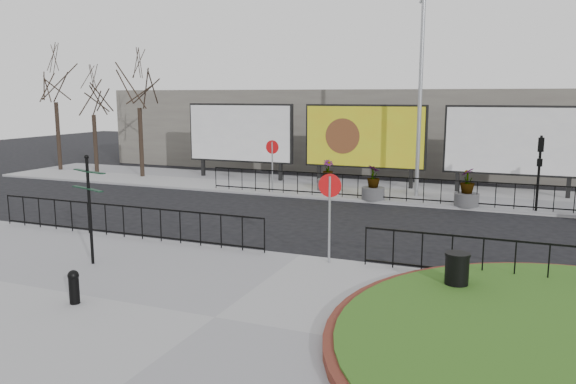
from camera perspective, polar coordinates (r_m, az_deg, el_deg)
The scene contains 23 objects.
ground at distance 16.38m, azimuth 1.26°, elevation -6.78°, with size 90.00×90.00×0.00m, color black.
pavement_near at distance 12.08m, azimuth -7.43°, elevation -12.75°, with size 30.00×10.00×0.12m, color gray.
pavement_far at distance 27.63m, azimuth 10.15°, elevation 0.05°, with size 44.00×6.00×0.12m, color gray.
railing_near_left at distance 18.88m, azimuth -16.37°, elevation -2.84°, with size 10.00×0.10×1.10m, color black, non-canonical shape.
railing_near_right at distance 14.95m, azimuth 24.97°, elevation -6.68°, with size 9.00×0.10×1.10m, color black, non-canonical shape.
railing_far at distance 24.73m, azimuth 11.15°, elevation 0.31°, with size 18.00×0.10×1.10m, color black, non-canonical shape.
speed_sign_far at distance 26.44m, azimuth -1.60°, elevation 3.82°, with size 0.64×0.07×2.47m.
speed_sign_near at distance 15.24m, azimuth 4.27°, elevation -0.65°, with size 0.64×0.07×2.47m.
billboard_left at distance 31.09m, azimuth -4.90°, elevation 5.96°, with size 6.20×0.31×4.10m.
billboard_mid at distance 28.61m, azimuth 7.76°, elevation 5.57°, with size 6.20×0.31×4.10m.
billboard_right at distance 27.72m, azimuth 21.97°, elevation 4.81°, with size 6.20×0.31×4.10m.
lamp_post at distance 25.99m, azimuth 13.30°, elevation 9.89°, with size 0.74×0.18×9.23m.
signal_pole_a at distance 24.16m, azimuth 24.20°, elevation 2.83°, with size 0.22×0.26×3.00m.
tree_left at distance 32.69m, azimuth -14.82°, elevation 7.65°, with size 2.00×2.00×7.00m, color #2D2119, non-canonical shape.
tree_mid at distance 35.14m, azimuth -19.11°, elevation 6.91°, with size 2.00×2.00×6.20m, color #2D2119, non-canonical shape.
tree_far at distance 37.30m, azimuth -22.47°, elevation 7.85°, with size 2.00×2.00×7.50m, color #2D2119, non-canonical shape.
building_backdrop at distance 37.15m, azimuth 13.51°, elevation 6.20°, with size 40.00×10.00×5.00m, color #67635A.
fingerpost_sign at distance 16.00m, azimuth -19.55°, elevation -0.64°, with size 1.39×0.65×3.00m.
bollard at distance 13.41m, azimuth -20.93°, elevation -8.84°, with size 0.25×0.25×0.77m.
litter_bin at distance 13.73m, azimuth 16.77°, elevation -7.87°, with size 0.58×0.58×0.97m.
planter_a at distance 27.29m, azimuth 4.07°, elevation 1.24°, with size 1.03×1.03×1.47m.
planter_b at distance 25.06m, azimuth 8.65°, elevation 0.50°, with size 1.01×1.01×1.53m.
planter_c at distance 24.46m, azimuth 17.72°, elevation 0.01°, with size 1.01×1.01×1.58m.
Camera 1 is at (5.57, -14.67, 4.68)m, focal length 35.00 mm.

